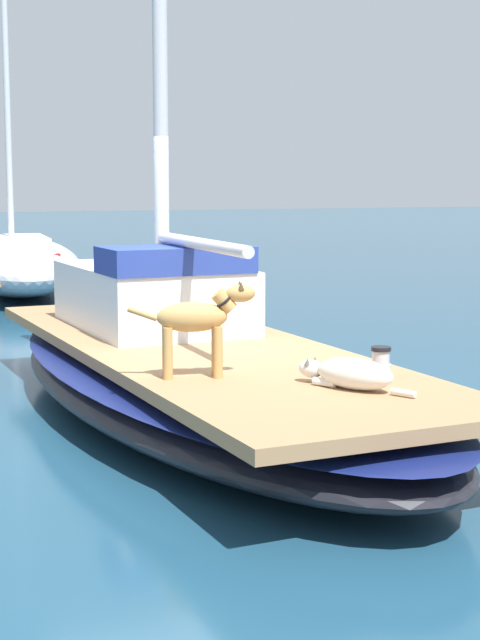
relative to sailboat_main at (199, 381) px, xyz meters
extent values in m
plane|color=navy|center=(0.00, 0.00, -0.34)|extent=(120.00, 120.00, 0.00)
ellipsoid|color=black|center=(0.00, 0.00, -0.06)|extent=(2.89, 7.33, 0.56)
ellipsoid|color=navy|center=(0.00, 0.00, 0.12)|extent=(2.91, 7.36, 0.08)
cube|color=#A37A51|center=(0.00, 0.00, 0.27)|extent=(2.41, 6.73, 0.10)
cylinder|color=silver|center=(-0.05, -0.20, 1.22)|extent=(0.10, 2.20, 0.10)
cube|color=silver|center=(-0.07, 1.20, 0.62)|extent=(1.52, 2.27, 0.60)
cube|color=navy|center=(-0.07, 0.43, 1.04)|extent=(1.37, 0.77, 0.24)
ellipsoid|color=silver|center=(0.39, -2.17, 0.43)|extent=(0.51, 0.65, 0.22)
ellipsoid|color=silver|center=(0.21, -1.85, 0.42)|extent=(0.21, 0.24, 0.13)
cone|color=#504E4A|center=(0.17, -1.87, 0.48)|extent=(0.05, 0.05, 0.05)
cone|color=#504E4A|center=(0.25, -1.83, 0.48)|extent=(0.05, 0.05, 0.05)
cylinder|color=silver|center=(0.24, -2.02, 0.35)|extent=(0.13, 0.18, 0.06)
cylinder|color=silver|center=(0.34, -1.96, 0.35)|extent=(0.13, 0.18, 0.06)
cylinder|color=silver|center=(0.57, -2.52, 0.35)|extent=(0.12, 0.18, 0.04)
ellipsoid|color=tan|center=(-0.52, -1.36, 0.77)|extent=(0.56, 0.34, 0.22)
cylinder|color=tan|center=(-0.32, -1.34, 0.51)|extent=(0.07, 0.07, 0.38)
cylinder|color=tan|center=(-0.36, -1.47, 0.51)|extent=(0.07, 0.07, 0.38)
cylinder|color=tan|center=(-0.68, -1.25, 0.51)|extent=(0.07, 0.07, 0.38)
cylinder|color=tan|center=(-0.71, -1.38, 0.51)|extent=(0.07, 0.07, 0.38)
cylinder|color=tan|center=(-0.29, -1.42, 0.88)|extent=(0.21, 0.15, 0.19)
ellipsoid|color=tan|center=(-0.17, -1.45, 0.94)|extent=(0.25, 0.18, 0.13)
cone|color=#45331C|center=(-0.16, -1.40, 1.00)|extent=(0.05, 0.05, 0.06)
cone|color=#45331C|center=(-0.18, -1.49, 1.00)|extent=(0.05, 0.05, 0.06)
torus|color=black|center=(-0.29, -1.42, 0.88)|extent=(0.15, 0.16, 0.10)
cylinder|color=tan|center=(-0.86, -1.27, 0.80)|extent=(0.23, 0.10, 0.12)
cylinder|color=#B7B7BC|center=(0.82, -1.78, 0.36)|extent=(0.16, 0.16, 0.08)
cylinder|color=#B7B7BC|center=(0.82, -1.78, 0.45)|extent=(0.13, 0.13, 0.10)
cylinder|color=black|center=(0.82, -1.78, 0.52)|extent=(0.15, 0.15, 0.03)
ellipsoid|color=#B2B7C1|center=(0.11, 11.02, 0.18)|extent=(2.83, 7.23, 1.03)
cube|color=tan|center=(0.11, 11.02, 0.11)|extent=(2.32, 6.49, 0.08)
cube|color=silver|center=(0.15, 11.55, 0.41)|extent=(1.43, 2.21, 0.52)
cube|color=maroon|center=(0.02, 9.79, 0.33)|extent=(1.31, 2.20, 0.36)
cylinder|color=silver|center=(0.16, 11.73, 3.65)|extent=(0.12, 0.12, 7.07)
camera|label=1|loc=(-2.81, -8.16, 1.75)|focal=55.86mm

